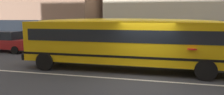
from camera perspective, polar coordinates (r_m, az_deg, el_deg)
The scene contains 5 objects.
ground_plane at distance 9.73m, azimuth 8.46°, elevation -8.51°, with size 400.00×400.00×0.00m, color #38383D.
sidewalk_far at distance 17.83m, azimuth 11.06°, elevation -1.05°, with size 120.00×3.00×0.01m, color gray.
lane_centreline at distance 9.73m, azimuth 8.46°, elevation -8.50°, with size 110.00×0.16×0.01m, color silver.
school_bus at distance 11.31m, azimuth 4.04°, elevation 2.08°, with size 11.99×2.83×2.68m.
parked_car_red_by_entrance at distance 19.26m, azimuth -25.51°, elevation 1.50°, with size 3.98×2.05×1.64m.
Camera 1 is at (0.86, -9.30, 2.73)m, focal length 34.92 mm.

